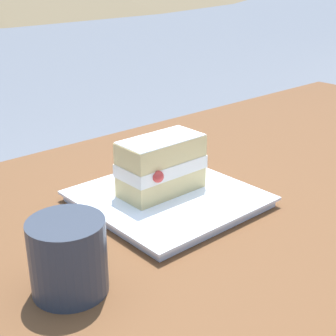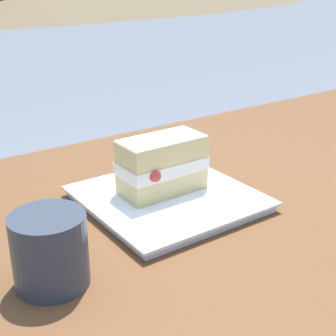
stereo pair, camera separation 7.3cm
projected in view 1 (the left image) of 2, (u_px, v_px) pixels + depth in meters
patio_table at (268, 247)px, 0.81m from camera, size 1.59×0.86×0.73m
dessert_plate at (168, 199)px, 0.75m from camera, size 0.24×0.24×0.02m
cake_slice at (161, 165)px, 0.74m from camera, size 0.13×0.08×0.09m
dessert_fork at (142, 152)px, 0.95m from camera, size 0.06×0.17×0.01m
coffee_cup at (68, 256)px, 0.53m from camera, size 0.09×0.09×0.09m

